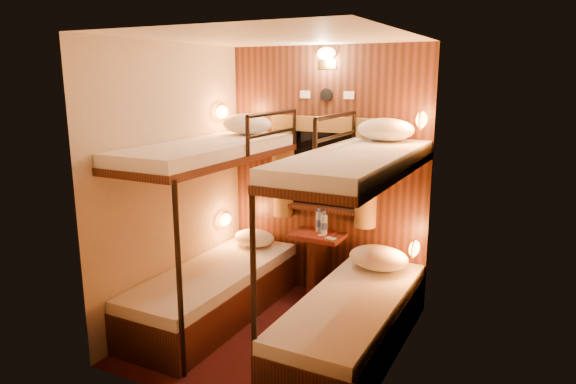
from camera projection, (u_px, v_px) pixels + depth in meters
The scene contains 22 objects.
floor at pixel (275, 335), 4.30m from camera, with size 2.10×2.10×0.00m, color #370F0F.
ceiling at pixel (273, 37), 3.77m from camera, with size 2.10×2.10×0.00m, color silver.
wall_back at pixel (327, 174), 4.94m from camera, with size 2.40×2.40×0.00m, color #C6B293.
wall_front at pixel (192, 231), 3.12m from camera, with size 2.40×2.40×0.00m, color #C6B293.
wall_left at pixel (174, 184), 4.48m from camera, with size 2.40×2.40×0.00m, color #C6B293.
wall_right at pixel (400, 211), 3.59m from camera, with size 2.40×2.40×0.00m, color #C6B293.
back_panel at pixel (326, 174), 4.93m from camera, with size 2.00×0.03×2.40m, color black.
bunk_left at pixel (214, 257), 4.52m from camera, with size 0.72×1.90×1.82m.
bunk_right at pixel (353, 284), 3.94m from camera, with size 0.72×1.90×1.82m.
window at pixel (325, 176), 4.91m from camera, with size 1.00×0.12×0.79m.
curtains at pixel (323, 168), 4.86m from camera, with size 1.10×0.22×1.00m.
back_fixtures at pixel (326, 62), 4.67m from camera, with size 0.54×0.09×0.48m.
reading_lamps at pixel (312, 176), 4.63m from camera, with size 2.00×0.20×1.25m.
table at pixel (317, 257), 4.94m from camera, with size 0.50×0.34×0.66m.
bottle_left at pixel (319, 222), 4.93m from camera, with size 0.07×0.07×0.24m.
bottle_right at pixel (324, 225), 4.85m from camera, with size 0.07×0.07×0.23m.
sachet_a at pixel (330, 238), 4.74m from camera, with size 0.09×0.07×0.01m, color silver.
sachet_b at pixel (322, 235), 4.83m from camera, with size 0.07×0.05×0.01m, color silver.
pillow_lower_left at pixel (254, 238), 5.13m from camera, with size 0.42×0.30×0.17m, color silver.
pillow_lower_right at pixel (379, 258), 4.50m from camera, with size 0.53×0.38×0.21m, color silver.
pillow_upper_left at pixel (247, 124), 4.79m from camera, with size 0.49×0.35×0.19m, color silver.
pillow_upper_right at pixel (386, 129), 4.30m from camera, with size 0.49×0.35×0.19m, color silver.
Camera 1 is at (1.89, -3.44, 2.12)m, focal length 32.00 mm.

